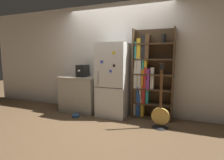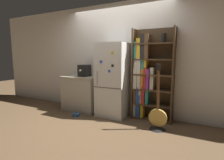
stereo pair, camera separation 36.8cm
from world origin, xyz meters
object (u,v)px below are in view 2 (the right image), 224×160
(refrigerator, at_px, (113,80))
(bookshelf, at_px, (147,76))
(guitar, at_px, (158,121))
(pet_bowl, at_px, (76,114))
(espresso_machine, at_px, (84,71))

(refrigerator, height_order, bookshelf, bookshelf)
(bookshelf, xyz_separation_m, guitar, (0.36, -0.52, -0.76))
(refrigerator, height_order, pet_bowl, refrigerator)
(espresso_machine, xyz_separation_m, pet_bowl, (0.08, -0.47, -0.98))
(bookshelf, bearing_deg, espresso_machine, -174.97)
(refrigerator, height_order, guitar, refrigerator)
(espresso_machine, bearing_deg, guitar, -11.18)
(bookshelf, relative_size, guitar, 1.57)
(bookshelf, xyz_separation_m, espresso_machine, (-1.56, -0.14, 0.08))
(pet_bowl, bearing_deg, guitar, 2.89)
(refrigerator, bearing_deg, bookshelf, 13.29)
(guitar, bearing_deg, espresso_machine, 168.82)
(bookshelf, bearing_deg, guitar, -55.25)
(guitar, relative_size, pet_bowl, 7.53)
(bookshelf, distance_m, pet_bowl, 1.84)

